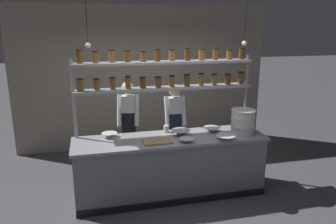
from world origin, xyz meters
TOP-DOWN VIEW (x-y plane):
  - ground_plane at (0.00, 0.00)m, footprint 40.00×40.00m
  - back_wall at (0.00, 2.27)m, footprint 5.28×0.12m
  - prep_counter at (0.00, -0.00)m, footprint 2.88×0.76m
  - spice_shelf_unit at (0.01, 0.33)m, footprint 2.77×0.28m
  - chef_left at (-0.52, 0.82)m, footprint 0.40×0.33m
  - chef_center at (0.26, 0.73)m, footprint 0.37×0.29m
  - container_stack at (1.14, -0.06)m, footprint 0.37×0.37m
  - cutting_board at (-0.23, -0.15)m, footprint 0.40×0.26m
  - prep_bowl_near_left at (-0.88, 0.24)m, footprint 0.24×0.24m
  - prep_bowl_center_front at (0.70, 0.12)m, footprint 0.27×0.27m
  - prep_bowl_center_back at (0.76, -0.31)m, footprint 0.28×0.28m
  - prep_bowl_near_right at (0.18, -0.25)m, footprint 0.22×0.22m
  - prep_bowl_far_left at (0.18, 0.07)m, footprint 0.30×0.30m
  - serving_cup_front at (0.00, 0.27)m, footprint 0.08×0.08m
  - pendant_light_row at (0.00, 0.00)m, footprint 2.30×0.07m

SIDE VIEW (x-z plane):
  - ground_plane at x=0.00m, z-range 0.00..0.00m
  - prep_counter at x=0.00m, z-range 0.00..0.92m
  - chef_center at x=0.26m, z-range 0.11..1.70m
  - cutting_board at x=-0.23m, z-range 0.92..0.94m
  - chef_left at x=-0.52m, z-range 0.12..1.77m
  - prep_bowl_near_right at x=0.18m, z-range 0.92..0.98m
  - prep_bowl_near_left at x=-0.88m, z-range 0.92..0.98m
  - prep_bowl_center_front at x=0.70m, z-range 0.92..0.99m
  - prep_bowl_center_back at x=0.76m, z-range 0.92..1.00m
  - prep_bowl_far_left at x=0.18m, z-range 0.92..1.00m
  - serving_cup_front at x=0.00m, z-range 0.92..1.03m
  - container_stack at x=1.14m, z-range 0.92..1.30m
  - back_wall at x=0.00m, z-range 0.00..2.95m
  - spice_shelf_unit at x=0.01m, z-range 0.67..2.89m
  - pendant_light_row at x=0.00m, z-range 2.00..2.64m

